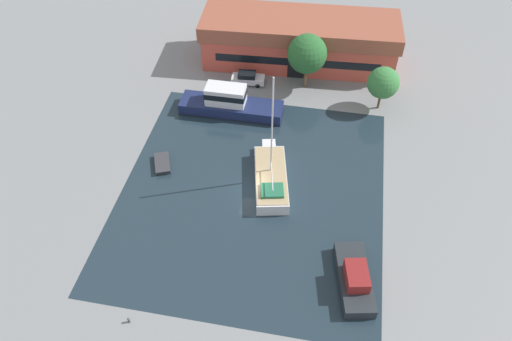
{
  "coord_description": "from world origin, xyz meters",
  "views": [
    {
      "loc": [
        6.77,
        -34.06,
        39.18
      ],
      "look_at": [
        0.0,
        2.27,
        1.0
      ],
      "focal_mm": 35.0,
      "sensor_mm": 36.0,
      "label": 1
    }
  ],
  "objects": [
    {
      "name": "ground_plane",
      "position": [
        0.0,
        0.0,
        0.0
      ],
      "size": [
        440.0,
        440.0,
        0.0
      ],
      "primitive_type": "plane",
      "color": "gray"
    },
    {
      "name": "water_canal",
      "position": [
        0.0,
        0.0,
        0.0
      ],
      "size": [
        27.11,
        30.29,
        0.01
      ],
      "primitive_type": "cube",
      "color": "#1E2D38",
      "rests_on": "ground"
    },
    {
      "name": "warehouse_building",
      "position": [
        1.65,
        25.32,
        3.21
      ],
      "size": [
        26.57,
        10.14,
        6.34
      ],
      "rotation": [
        0.0,
        0.0,
        0.06
      ],
      "color": "#C64C3D",
      "rests_on": "ground"
    },
    {
      "name": "quay_tree_near_building",
      "position": [
        3.24,
        19.41,
        4.95
      ],
      "size": [
        4.94,
        4.94,
        7.44
      ],
      "color": "brown",
      "rests_on": "ground"
    },
    {
      "name": "quay_tree_by_water",
      "position": [
        12.75,
        16.75,
        3.76
      ],
      "size": [
        3.85,
        3.85,
        5.69
      ],
      "color": "brown",
      "rests_on": "ground"
    },
    {
      "name": "parked_car",
      "position": [
        -4.15,
        18.74,
        0.84
      ],
      "size": [
        4.4,
        2.03,
        1.67
      ],
      "rotation": [
        0.0,
        0.0,
        4.79
      ],
      "color": "silver",
      "rests_on": "ground"
    },
    {
      "name": "sailboat_moored",
      "position": [
        1.69,
        1.78,
        0.8
      ],
      "size": [
        5.04,
        10.22,
        13.23
      ],
      "rotation": [
        0.0,
        0.0,
        0.21
      ],
      "color": "silver",
      "rests_on": "water_canal"
    },
    {
      "name": "motor_cruiser",
      "position": [
        -5.2,
        12.55,
        1.32
      ],
      "size": [
        12.65,
        3.47,
        3.68
      ],
      "rotation": [
        0.0,
        0.0,
        1.58
      ],
      "color": "#19234C",
      "rests_on": "water_canal"
    },
    {
      "name": "small_dinghy",
      "position": [
        -10.47,
        2.11,
        0.28
      ],
      "size": [
        2.67,
        3.52,
        0.53
      ],
      "rotation": [
        0.0,
        0.0,
        3.53
      ],
      "color": "#23282D",
      "rests_on": "water_canal"
    },
    {
      "name": "cabin_boat",
      "position": [
        11.0,
        -9.02,
        0.84
      ],
      "size": [
        4.14,
        7.69,
        2.34
      ],
      "rotation": [
        0.0,
        0.0,
        0.2
      ],
      "color": "#23282D",
      "rests_on": "water_canal"
    },
    {
      "name": "mooring_bollard",
      "position": [
        -7.44,
        -16.26,
        0.33
      ],
      "size": [
        0.22,
        0.22,
        0.61
      ],
      "color": "#47474C",
      "rests_on": "ground"
    }
  ]
}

